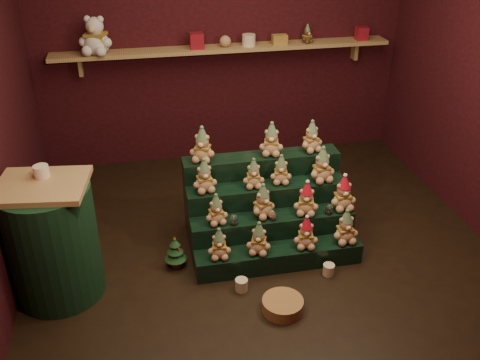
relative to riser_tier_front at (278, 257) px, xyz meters
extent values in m
plane|color=black|center=(-0.07, 0.21, -0.09)|extent=(4.00, 4.00, 0.00)
cube|color=black|center=(-0.07, 2.26, 1.31)|extent=(4.00, 0.10, 2.80)
cube|color=black|center=(-0.07, -1.84, 1.31)|extent=(4.00, 0.10, 2.80)
cube|color=tan|center=(-0.07, 2.08, 1.21)|extent=(3.60, 0.26, 0.04)
cube|color=tan|center=(-1.57, 2.15, 1.09)|extent=(0.04, 0.12, 0.20)
cube|color=tan|center=(1.43, 2.15, 1.09)|extent=(0.04, 0.12, 0.20)
cube|color=black|center=(0.00, 0.00, 0.00)|extent=(1.40, 0.22, 0.18)
cube|color=black|center=(0.00, 0.22, 0.09)|extent=(1.40, 0.22, 0.36)
cube|color=black|center=(0.00, 0.44, 0.18)|extent=(1.40, 0.22, 0.54)
cube|color=black|center=(0.00, 0.66, 0.27)|extent=(1.40, 0.22, 0.72)
cylinder|color=black|center=(-0.35, 0.16, 0.28)|extent=(0.06, 0.06, 0.03)
sphere|color=white|center=(-0.35, 0.16, 0.33)|extent=(0.07, 0.07, 0.07)
cylinder|color=black|center=(-0.01, 0.16, 0.28)|extent=(0.05, 0.05, 0.02)
sphere|color=white|center=(-0.01, 0.16, 0.32)|extent=(0.06, 0.06, 0.06)
cylinder|color=black|center=(0.47, 0.16, 0.28)|extent=(0.07, 0.07, 0.03)
sphere|color=white|center=(0.47, 0.16, 0.33)|extent=(0.07, 0.07, 0.07)
cube|color=tan|center=(-1.75, 0.04, 0.86)|extent=(0.70, 0.61, 0.04)
cylinder|color=black|center=(-1.75, 0.04, 0.37)|extent=(0.67, 0.67, 0.93)
cylinder|color=beige|center=(-1.75, 0.14, 0.92)|extent=(0.11, 0.11, 0.09)
cylinder|color=#492D1A|center=(-0.84, 0.16, -0.07)|extent=(0.09, 0.09, 0.04)
cone|color=#143917|center=(-0.84, 0.16, 0.04)|extent=(0.18, 0.18, 0.09)
cone|color=#143917|center=(-0.84, 0.16, 0.10)|extent=(0.13, 0.13, 0.08)
cone|color=#143917|center=(-0.84, 0.16, 0.16)|extent=(0.09, 0.09, 0.06)
cone|color=gold|center=(-0.84, 0.16, 0.20)|extent=(0.03, 0.03, 0.03)
cylinder|color=beige|center=(-0.36, -0.24, -0.04)|extent=(0.10, 0.10, 0.10)
cylinder|color=beige|center=(0.38, -0.19, -0.04)|extent=(0.10, 0.10, 0.10)
cylinder|color=#A67D42|center=(-0.11, -0.53, -0.04)|extent=(0.33, 0.33, 0.10)
cube|color=maroon|center=(-0.37, 2.06, 1.31)|extent=(0.14, 0.14, 0.16)
cylinder|color=beige|center=(0.18, 2.06, 1.29)|extent=(0.14, 0.14, 0.12)
cube|color=maroon|center=(1.45, 2.06, 1.30)|extent=(0.12, 0.12, 0.14)
sphere|color=tan|center=(-0.07, 2.06, 1.29)|extent=(0.12, 0.12, 0.12)
cube|color=orange|center=(0.52, 2.06, 1.28)|extent=(0.16, 0.10, 0.10)
camera|label=1|loc=(-1.03, -3.45, 2.72)|focal=40.00mm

